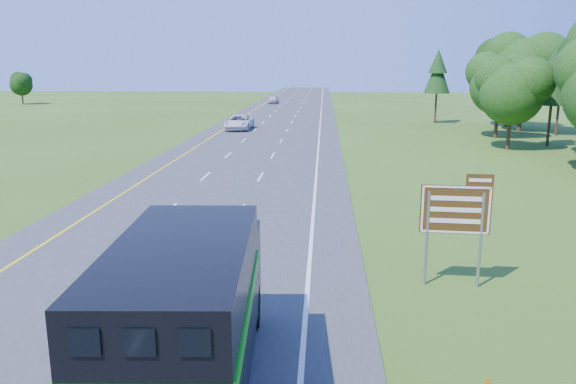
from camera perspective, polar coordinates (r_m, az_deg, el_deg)
name	(u,v)px	position (r m, az deg, el deg)	size (l,w,h in m)	color
road	(265,137)	(57.82, -2.30, 5.59)	(15.00, 260.00, 0.04)	#38383A
lane_markings	(265,137)	(57.81, -2.30, 5.62)	(11.15, 260.00, 0.01)	yellow
horse_truck	(189,312)	(12.48, -10.00, -11.92)	(3.15, 8.68, 3.78)	black
white_suv	(239,122)	(64.62, -4.98, 7.07)	(2.73, 5.93, 1.65)	silver
far_car	(273,99)	(108.83, -1.54, 9.38)	(1.79, 4.46, 1.52)	#B9B9C0
exit_sign	(457,214)	(19.11, 16.75, -2.16)	(2.26, 0.24, 3.83)	gray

